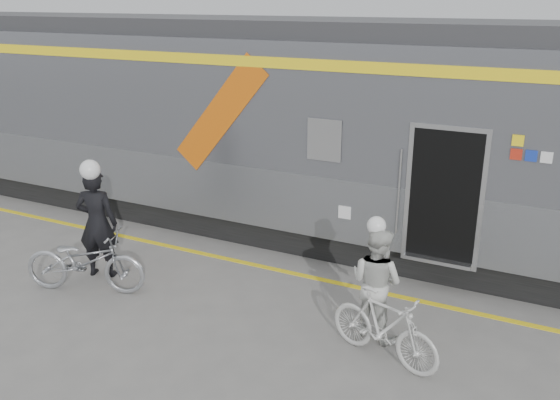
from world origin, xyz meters
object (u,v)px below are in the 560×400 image
Objects in this scene: man at (97,223)px; bicycle_right at (384,327)px; bicycle_left at (85,261)px; woman at (376,282)px.

bicycle_right is at bearing 157.54° from man.
man reaches higher than bicycle_left.
man is at bearing 0.80° from bicycle_left.
bicycle_right is (5.01, -0.29, -0.45)m from man.
man is at bearing 20.27° from woman.
woman is at bearing 164.01° from man.
man reaches higher than bicycle_right.
bicycle_left is 1.22× the size of bicycle_right.
bicycle_left is (0.20, -0.55, -0.42)m from man.
man is 5.04m from bicycle_right.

